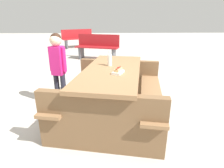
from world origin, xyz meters
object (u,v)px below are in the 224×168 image
Objects in this scene: soda_bottle at (110,59)px; park_bench_mid at (78,38)px; hotdog_tray at (118,71)px; child_in_coat at (58,61)px; picnic_table at (112,89)px; park_bench_near at (98,46)px.

soda_bottle is 0.14× the size of park_bench_mid.
hotdog_tray is (0.40, 0.10, -0.07)m from soda_bottle.
child_in_coat is at bearing -108.26° from soda_bottle.
child_in_coat is at bearing -125.92° from hotdog_tray.
picnic_table is 4.10m from park_bench_near.
child_in_coat is (-0.27, -0.83, -0.08)m from soda_bottle.
soda_bottle is at bearing -166.10° from hotdog_tray.
soda_bottle is 0.42m from hotdog_tray.
hotdog_tray is 0.17× the size of child_in_coat.
soda_bottle is at bearing 71.74° from child_in_coat.
soda_bottle is (-0.18, -0.03, 0.41)m from picnic_table.
park_bench_near is (-4.30, -0.44, -0.33)m from hotdog_tray.
hotdog_tray is 4.34m from park_bench_near.
park_bench_near is 1.02× the size of park_bench_mid.
soda_bottle is at bearing 5.01° from park_bench_near.
picnic_table is 1.02m from child_in_coat.
park_bench_mid is (-2.65, -1.05, 0.00)m from park_bench_near.
park_bench_near is at bearing -174.14° from hotdog_tray.
picnic_table is 1.33× the size of park_bench_mid.
hotdog_tray reaches higher than picnic_table.
child_in_coat reaches higher than park_bench_near.
hotdog_tray is 0.14× the size of park_bench_mid.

